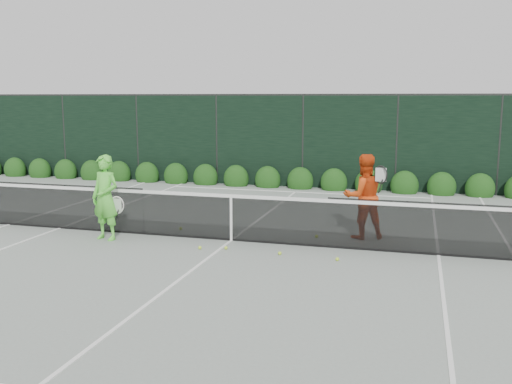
# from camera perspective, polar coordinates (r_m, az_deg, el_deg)

# --- Properties ---
(ground) EXTENTS (80.00, 80.00, 0.00)m
(ground) POSITION_cam_1_polar(r_m,az_deg,el_deg) (11.91, -2.48, -4.88)
(ground) COLOR gray
(ground) RESTS_ON ground
(tennis_net) EXTENTS (12.90, 0.10, 1.07)m
(tennis_net) POSITION_cam_1_polar(r_m,az_deg,el_deg) (11.79, -2.61, -2.37)
(tennis_net) COLOR black
(tennis_net) RESTS_ON ground
(player_woman) EXTENTS (0.73, 0.56, 1.78)m
(player_woman) POSITION_cam_1_polar(r_m,az_deg,el_deg) (12.24, -14.83, -0.54)
(player_woman) COLOR #5DDB40
(player_woman) RESTS_ON ground
(player_man) EXTENTS (1.07, 0.98, 1.79)m
(player_man) POSITION_cam_1_polar(r_m,az_deg,el_deg) (12.15, 10.71, -0.44)
(player_man) COLOR #DB4512
(player_man) RESTS_ON ground
(court_lines) EXTENTS (11.03, 23.83, 0.01)m
(court_lines) POSITION_cam_1_polar(r_m,az_deg,el_deg) (11.91, -2.48, -4.86)
(court_lines) COLOR white
(court_lines) RESTS_ON ground
(windscreen_fence) EXTENTS (32.00, 21.07, 3.06)m
(windscreen_fence) POSITION_cam_1_polar(r_m,az_deg,el_deg) (9.12, -7.91, 0.33)
(windscreen_fence) COLOR black
(windscreen_fence) RESTS_ON ground
(hedge_row) EXTENTS (31.66, 0.65, 0.94)m
(hedge_row) POSITION_cam_1_polar(r_m,az_deg,el_deg) (18.66, 4.44, 1.07)
(hedge_row) COLOR #16370F
(hedge_row) RESTS_ON ground
(tennis_balls) EXTENTS (3.80, 1.67, 0.07)m
(tennis_balls) POSITION_cam_1_polar(r_m,az_deg,el_deg) (11.45, -0.14, -5.29)
(tennis_balls) COLOR #C5EC34
(tennis_balls) RESTS_ON ground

